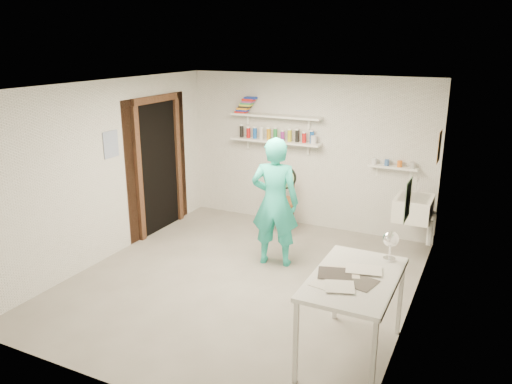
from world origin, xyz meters
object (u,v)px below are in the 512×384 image
at_px(wall_clock, 285,177).
at_px(wooden_chair, 279,201).
at_px(work_table, 352,317).
at_px(man, 275,202).
at_px(belfast_sink, 413,208).
at_px(desk_lamp, 391,239).

distance_m(wall_clock, wooden_chair, 1.18).
bearing_deg(wall_clock, work_table, -62.90).
bearing_deg(work_table, man, 133.21).
distance_m(man, work_table, 2.22).
bearing_deg(wooden_chair, man, -85.30).
bearing_deg(wall_clock, man, -113.28).
xyz_separation_m(wooden_chair, work_table, (1.90, -2.67, -0.09)).
height_order(belfast_sink, work_table, belfast_sink).
distance_m(wall_clock, work_table, 2.42).
relative_size(wall_clock, work_table, 0.25).
relative_size(man, wall_clock, 5.56).
relative_size(man, work_table, 1.38).
distance_m(wooden_chair, desk_lamp, 3.08).
distance_m(belfast_sink, man, 1.92).
distance_m(belfast_sink, wooden_chair, 2.02).
distance_m(wooden_chair, work_table, 3.28).
relative_size(wall_clock, desk_lamp, 1.98).
xyz_separation_m(man, wooden_chair, (-0.41, 1.09, -0.36)).
relative_size(man, desk_lamp, 11.04).
bearing_deg(belfast_sink, desk_lamp, -87.43).
xyz_separation_m(wooden_chair, desk_lamp, (2.10, -2.18, 0.55)).
bearing_deg(desk_lamp, wooden_chair, 134.05).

